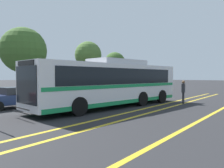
{
  "coord_description": "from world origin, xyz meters",
  "views": [
    {
      "loc": [
        -12.36,
        -9.29,
        2.08
      ],
      "look_at": [
        -0.68,
        -0.16,
        1.55
      ],
      "focal_mm": 35.0,
      "sensor_mm": 36.0,
      "label": 1
    }
  ],
  "objects_px": {
    "parked_car_1": "(15,97)",
    "tree_0": "(88,55)",
    "tree_2": "(24,50)",
    "pedestrian_0": "(183,90)",
    "tree_1": "(115,63)",
    "transit_bus": "(112,83)",
    "parked_car_2": "(77,92)",
    "parked_car_3": "(114,90)"
  },
  "relations": [
    {
      "from": "tree_1",
      "to": "parked_car_1",
      "type": "bearing_deg",
      "value": -165.72
    },
    {
      "from": "parked_car_3",
      "to": "pedestrian_0",
      "type": "height_order",
      "value": "pedestrian_0"
    },
    {
      "from": "tree_1",
      "to": "pedestrian_0",
      "type": "bearing_deg",
      "value": -121.64
    },
    {
      "from": "transit_bus",
      "to": "parked_car_1",
      "type": "bearing_deg",
      "value": 48.32
    },
    {
      "from": "transit_bus",
      "to": "parked_car_1",
      "type": "height_order",
      "value": "transit_bus"
    },
    {
      "from": "parked_car_1",
      "to": "parked_car_3",
      "type": "distance_m",
      "value": 10.51
    },
    {
      "from": "parked_car_3",
      "to": "tree_0",
      "type": "relative_size",
      "value": 0.6
    },
    {
      "from": "transit_bus",
      "to": "tree_2",
      "type": "xyz_separation_m",
      "value": [
        -0.33,
        10.59,
        2.93
      ]
    },
    {
      "from": "tree_2",
      "to": "tree_1",
      "type": "bearing_deg",
      "value": -6.92
    },
    {
      "from": "parked_car_2",
      "to": "pedestrian_0",
      "type": "relative_size",
      "value": 2.33
    },
    {
      "from": "tree_0",
      "to": "pedestrian_0",
      "type": "bearing_deg",
      "value": -107.7
    },
    {
      "from": "parked_car_1",
      "to": "transit_bus",
      "type": "bearing_deg",
      "value": -134.24
    },
    {
      "from": "tree_0",
      "to": "parked_car_2",
      "type": "bearing_deg",
      "value": -141.12
    },
    {
      "from": "pedestrian_0",
      "to": "tree_2",
      "type": "bearing_deg",
      "value": 97.93
    },
    {
      "from": "transit_bus",
      "to": "parked_car_2",
      "type": "height_order",
      "value": "transit_bus"
    },
    {
      "from": "parked_car_1",
      "to": "tree_1",
      "type": "xyz_separation_m",
      "value": [
        16.5,
        4.2,
        3.24
      ]
    },
    {
      "from": "parked_car_3",
      "to": "tree_1",
      "type": "height_order",
      "value": "tree_1"
    },
    {
      "from": "parked_car_3",
      "to": "tree_2",
      "type": "distance_m",
      "value": 9.72
    },
    {
      "from": "parked_car_1",
      "to": "parked_car_2",
      "type": "bearing_deg",
      "value": -86.68
    },
    {
      "from": "parked_car_2",
      "to": "tree_0",
      "type": "xyz_separation_m",
      "value": [
        8.03,
        6.47,
        4.19
      ]
    },
    {
      "from": "tree_2",
      "to": "pedestrian_0",
      "type": "bearing_deg",
      "value": -70.37
    },
    {
      "from": "pedestrian_0",
      "to": "parked_car_1",
      "type": "bearing_deg",
      "value": 126.0
    },
    {
      "from": "transit_bus",
      "to": "parked_car_3",
      "type": "bearing_deg",
      "value": -46.92
    },
    {
      "from": "pedestrian_0",
      "to": "tree_1",
      "type": "bearing_deg",
      "value": 46.66
    },
    {
      "from": "pedestrian_0",
      "to": "tree_0",
      "type": "bearing_deg",
      "value": 60.6
    },
    {
      "from": "parked_car_1",
      "to": "parked_car_3",
      "type": "xyz_separation_m",
      "value": [
        10.51,
        -0.32,
        -0.04
      ]
    },
    {
      "from": "transit_bus",
      "to": "tree_2",
      "type": "height_order",
      "value": "tree_2"
    },
    {
      "from": "parked_car_1",
      "to": "tree_0",
      "type": "height_order",
      "value": "tree_0"
    },
    {
      "from": "parked_car_2",
      "to": "parked_car_3",
      "type": "xyz_separation_m",
      "value": [
        4.99,
        -0.23,
        -0.06
      ]
    },
    {
      "from": "parked_car_1",
      "to": "pedestrian_0",
      "type": "xyz_separation_m",
      "value": [
        8.91,
        -8.11,
        0.31
      ]
    },
    {
      "from": "tree_1",
      "to": "tree_2",
      "type": "xyz_separation_m",
      "value": [
        -12.52,
        1.52,
        0.65
      ]
    },
    {
      "from": "parked_car_3",
      "to": "tree_2",
      "type": "bearing_deg",
      "value": -134.71
    },
    {
      "from": "parked_car_3",
      "to": "tree_0",
      "type": "distance_m",
      "value": 8.5
    },
    {
      "from": "parked_car_3",
      "to": "tree_1",
      "type": "relative_size",
      "value": 0.74
    },
    {
      "from": "parked_car_3",
      "to": "tree_2",
      "type": "relative_size",
      "value": 0.59
    },
    {
      "from": "transit_bus",
      "to": "parked_car_2",
      "type": "relative_size",
      "value": 3.01
    },
    {
      "from": "parked_car_2",
      "to": "parked_car_3",
      "type": "height_order",
      "value": "parked_car_2"
    },
    {
      "from": "tree_0",
      "to": "tree_2",
      "type": "xyz_separation_m",
      "value": [
        -9.56,
        -0.67,
        -0.32
      ]
    },
    {
      "from": "transit_bus",
      "to": "parked_car_1",
      "type": "xyz_separation_m",
      "value": [
        -4.31,
        4.87,
        -0.95
      ]
    },
    {
      "from": "parked_car_1",
      "to": "tree_1",
      "type": "height_order",
      "value": "tree_1"
    },
    {
      "from": "pedestrian_0",
      "to": "tree_2",
      "type": "xyz_separation_m",
      "value": [
        -4.93,
        13.83,
        3.57
      ]
    },
    {
      "from": "transit_bus",
      "to": "pedestrian_0",
      "type": "height_order",
      "value": "transit_bus"
    }
  ]
}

